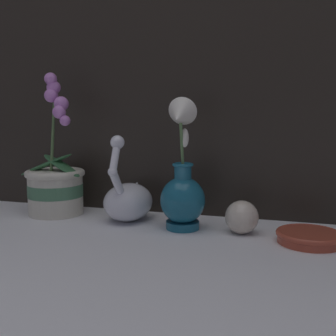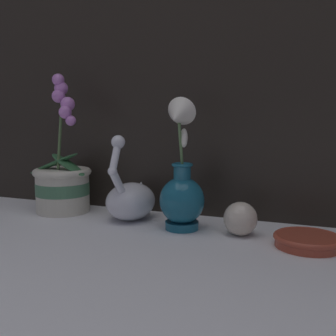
{
  "view_description": "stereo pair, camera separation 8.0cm",
  "coord_description": "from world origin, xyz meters",
  "px_view_note": "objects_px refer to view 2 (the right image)",
  "views": [
    {
      "loc": [
        0.28,
        -0.76,
        0.26
      ],
      "look_at": [
        0.01,
        0.14,
        0.14
      ],
      "focal_mm": 42.0,
      "sensor_mm": 36.0,
      "label": 1
    },
    {
      "loc": [
        0.35,
        -0.73,
        0.26
      ],
      "look_at": [
        0.01,
        0.14,
        0.14
      ],
      "focal_mm": 42.0,
      "sensor_mm": 36.0,
      "label": 2
    }
  ],
  "objects_px": {
    "orchid_potted_plant": "(63,181)",
    "swan_figurine": "(131,198)",
    "blue_vase": "(181,188)",
    "amber_dish": "(308,240)",
    "glass_sphere": "(240,219)"
  },
  "relations": [
    {
      "from": "swan_figurine",
      "to": "blue_vase",
      "type": "distance_m",
      "value": 0.17
    },
    {
      "from": "swan_figurine",
      "to": "blue_vase",
      "type": "bearing_deg",
      "value": -15.46
    },
    {
      "from": "blue_vase",
      "to": "amber_dish",
      "type": "relative_size",
      "value": 2.25
    },
    {
      "from": "glass_sphere",
      "to": "orchid_potted_plant",
      "type": "bearing_deg",
      "value": 175.12
    },
    {
      "from": "orchid_potted_plant",
      "to": "swan_figurine",
      "type": "relative_size",
      "value": 1.72
    },
    {
      "from": "blue_vase",
      "to": "amber_dish",
      "type": "height_order",
      "value": "blue_vase"
    },
    {
      "from": "orchid_potted_plant",
      "to": "amber_dish",
      "type": "height_order",
      "value": "orchid_potted_plant"
    },
    {
      "from": "blue_vase",
      "to": "glass_sphere",
      "type": "height_order",
      "value": "blue_vase"
    },
    {
      "from": "orchid_potted_plant",
      "to": "swan_figurine",
      "type": "bearing_deg",
      "value": -1.51
    },
    {
      "from": "orchid_potted_plant",
      "to": "amber_dish",
      "type": "distance_m",
      "value": 0.67
    },
    {
      "from": "swan_figurine",
      "to": "blue_vase",
      "type": "xyz_separation_m",
      "value": [
        0.15,
        -0.04,
        0.04
      ]
    },
    {
      "from": "blue_vase",
      "to": "glass_sphere",
      "type": "xyz_separation_m",
      "value": [
        0.14,
        0.0,
        -0.06
      ]
    },
    {
      "from": "swan_figurine",
      "to": "amber_dish",
      "type": "height_order",
      "value": "swan_figurine"
    },
    {
      "from": "orchid_potted_plant",
      "to": "glass_sphere",
      "type": "height_order",
      "value": "orchid_potted_plant"
    },
    {
      "from": "glass_sphere",
      "to": "amber_dish",
      "type": "height_order",
      "value": "glass_sphere"
    }
  ]
}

